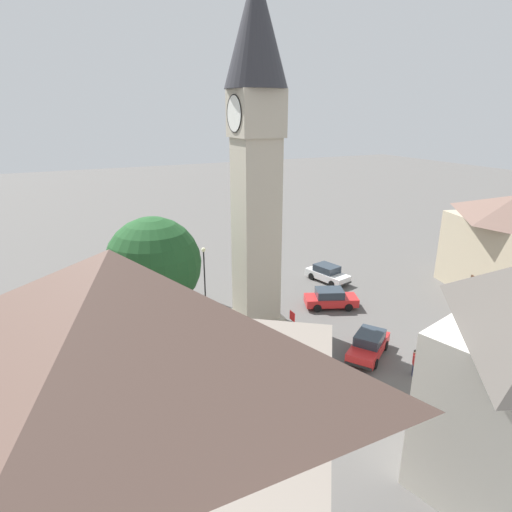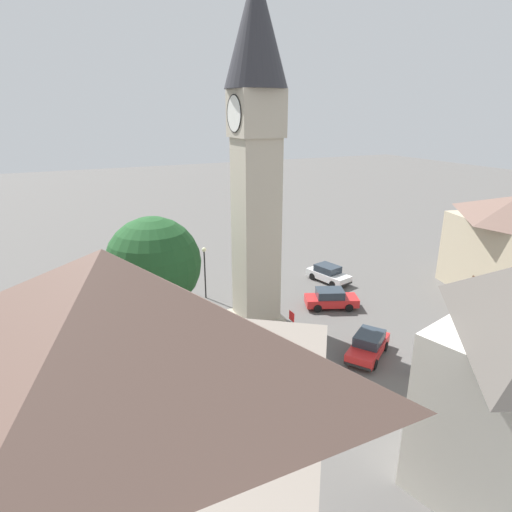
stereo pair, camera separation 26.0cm
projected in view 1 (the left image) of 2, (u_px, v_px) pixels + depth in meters
ground_plane at (256, 321)px, 31.91m from camera, size 200.00×200.00×0.00m
clock_tower at (256, 130)px, 27.56m from camera, size 4.00×4.00×23.30m
car_blue_kerb at (331, 298)px, 34.01m from camera, size 3.14×4.46×1.53m
car_silver_kerb at (369, 345)px, 27.24m from camera, size 3.72×4.36×1.53m
car_red_corner at (327, 273)px, 39.25m from camera, size 4.41×2.63×1.53m
pedestrian at (415, 360)px, 25.08m from camera, size 0.43×0.42×1.69m
tree at (154, 264)px, 28.50m from camera, size 6.31×6.31×8.36m
building_shop_left at (509, 248)px, 34.47m from camera, size 12.38×7.93×8.71m
building_hall_far at (132, 454)px, 11.55m from camera, size 12.75×13.44×11.82m
lamp_post at (204, 264)px, 35.01m from camera, size 0.36×0.36×4.40m
road_sign at (292, 325)px, 27.38m from camera, size 0.60×0.07×2.80m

